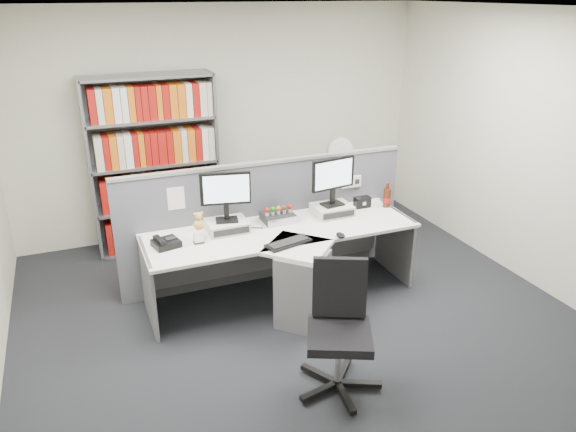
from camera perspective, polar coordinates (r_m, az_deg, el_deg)
name	(u,v)px	position (r m, az deg, el deg)	size (l,w,h in m)	color
ground	(316,340)	(4.95, 2.89, -12.61)	(5.50, 5.50, 0.00)	#24262B
room_shell	(320,139)	(4.19, 3.36, 7.91)	(5.04, 5.54, 2.72)	silver
partition	(266,220)	(5.65, -2.23, -0.40)	(3.00, 0.08, 1.27)	#5A5C66
desk	(290,264)	(5.18, 0.23, -4.97)	(2.60, 1.20, 0.72)	white
monitor_riser_left	(227,226)	(5.23, -6.29, -1.02)	(0.38, 0.31, 0.10)	beige
monitor_riser_right	(332,210)	(5.60, 4.58, 0.65)	(0.38, 0.31, 0.10)	beige
monitor_left	(226,192)	(5.11, -6.45, 2.42)	(0.46, 0.19, 0.47)	black
monitor_right	(333,178)	(5.48, 4.68, 3.97)	(0.48, 0.18, 0.49)	black
desktop_pc	(278,217)	(5.42, -1.04, -0.12)	(0.30, 0.27, 0.08)	black
figurines	(277,209)	(5.37, -1.17, 0.69)	(0.29, 0.05, 0.09)	beige
keyboard	(288,243)	(4.94, 0.05, -2.79)	(0.45, 0.26, 0.03)	black
mouse	(341,235)	(5.09, 5.43, -1.99)	(0.07, 0.12, 0.04)	black
desk_phone	(166,243)	(5.01, -12.50, -2.72)	(0.26, 0.24, 0.09)	black
desk_calendar	(199,238)	(5.01, -9.20, -2.26)	(0.09, 0.07, 0.11)	black
plush_toy	(199,222)	(5.03, -9.17, -0.64)	(0.10, 0.10, 0.17)	gold
speaker	(362,202)	(5.82, 7.66, 1.43)	(0.17, 0.09, 0.11)	black
cola_bottle	(387,198)	(5.86, 10.16, 1.87)	(0.08, 0.08, 0.26)	#3F190A
shelving_unit	(155,167)	(6.44, -13.57, 4.95)	(1.41, 0.40, 2.00)	gray
filing_cabinet	(337,207)	(6.84, 5.11, 0.98)	(0.45, 0.61, 0.70)	gray
desk_fan	(339,154)	(6.63, 5.31, 6.43)	(0.31, 0.18, 0.52)	white
office_chair	(339,324)	(4.20, 5.29, -11.03)	(0.65, 0.66, 0.98)	silver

